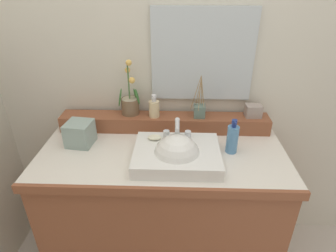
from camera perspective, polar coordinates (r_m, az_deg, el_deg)
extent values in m
cube|color=beige|center=(1.65, -0.53, 19.58)|extent=(2.76, 0.20, 2.77)
cube|color=brown|center=(1.74, -0.99, -16.98)|extent=(1.24, 0.57, 0.80)
cube|color=silver|center=(1.47, -1.13, -5.49)|extent=(1.27, 0.60, 0.04)
cube|color=brown|center=(1.24, -1.89, -13.22)|extent=(1.27, 0.02, 0.04)
cube|color=brown|center=(1.63, -0.73, 0.72)|extent=(1.19, 0.13, 0.09)
cube|color=white|center=(1.37, 1.79, -5.82)|extent=(0.41, 0.33, 0.06)
sphere|color=white|center=(1.36, 1.78, -6.30)|extent=(0.23, 0.23, 0.23)
cylinder|color=silver|center=(1.43, 1.87, -0.53)|extent=(0.02, 0.02, 0.10)
cylinder|color=silver|center=(1.36, 1.89, 0.19)|extent=(0.02, 0.11, 0.02)
sphere|color=silver|center=(1.40, 1.91, 1.25)|extent=(0.03, 0.03, 0.03)
cylinder|color=silver|center=(1.44, -0.33, -1.61)|extent=(0.03, 0.03, 0.04)
cylinder|color=silver|center=(1.45, 4.04, -1.68)|extent=(0.03, 0.03, 0.04)
ellipsoid|color=beige|center=(1.43, -2.73, -2.26)|extent=(0.07, 0.04, 0.02)
cylinder|color=brown|center=(1.63, -7.65, 4.01)|extent=(0.10, 0.10, 0.09)
cylinder|color=tan|center=(1.62, -7.74, 5.32)|extent=(0.09, 0.09, 0.01)
cylinder|color=#476B38|center=(1.58, -8.00, 9.01)|extent=(0.01, 0.01, 0.21)
ellipsoid|color=#387033|center=(1.60, -6.19, 5.89)|extent=(0.03, 0.03, 0.09)
ellipsoid|color=#387033|center=(1.63, -6.59, 6.32)|extent=(0.04, 0.04, 0.08)
ellipsoid|color=#387033|center=(1.60, -9.67, 5.71)|extent=(0.04, 0.04, 0.11)
sphere|color=#E1AF50|center=(1.55, -7.31, 9.15)|extent=(0.03, 0.03, 0.03)
sphere|color=#E1AF50|center=(1.57, -8.22, 11.13)|extent=(0.03, 0.03, 0.03)
sphere|color=#E1AF50|center=(1.54, -7.97, 12.57)|extent=(0.03, 0.03, 0.03)
cylinder|color=beige|center=(1.59, -2.82, 3.47)|extent=(0.06, 0.06, 0.09)
cylinder|color=silver|center=(1.56, -2.86, 5.32)|extent=(0.02, 0.02, 0.02)
cylinder|color=silver|center=(1.56, -2.88, 5.96)|extent=(0.03, 0.03, 0.02)
cylinder|color=silver|center=(1.54, -2.93, 5.86)|extent=(0.01, 0.03, 0.01)
cube|color=slate|center=(1.60, 6.36, 3.01)|extent=(0.06, 0.06, 0.07)
cylinder|color=#9E7A4C|center=(1.56, 7.02, 6.34)|extent=(0.03, 0.00, 0.15)
cylinder|color=#9E7A4C|center=(1.56, 6.79, 6.96)|extent=(0.02, 0.03, 0.18)
cylinder|color=#9E7A4C|center=(1.58, 6.36, 6.36)|extent=(0.01, 0.05, 0.13)
cylinder|color=#9E7A4C|center=(1.56, 6.13, 6.61)|extent=(0.03, 0.01, 0.16)
cylinder|color=#9E7A4C|center=(1.54, 5.67, 6.75)|extent=(0.05, 0.03, 0.18)
cylinder|color=#9E7A4C|center=(1.53, 6.45, 6.42)|extent=(0.01, 0.05, 0.18)
cylinder|color=#9E7A4C|center=(1.54, 7.05, 6.60)|extent=(0.03, 0.03, 0.18)
cube|color=gray|center=(1.66, 16.87, 2.96)|extent=(0.09, 0.07, 0.07)
cylinder|color=#5084B2|center=(1.45, 12.87, -2.63)|extent=(0.06, 0.06, 0.14)
cylinder|color=navy|center=(1.41, 13.22, 0.20)|extent=(0.02, 0.02, 0.02)
cylinder|color=navy|center=(1.40, 13.30, 0.88)|extent=(0.03, 0.03, 0.02)
cylinder|color=navy|center=(1.39, 13.43, 0.72)|extent=(0.01, 0.03, 0.01)
cube|color=#8AA098|center=(1.56, -17.41, -1.44)|extent=(0.15, 0.15, 0.13)
cube|color=silver|center=(1.57, 7.02, 13.97)|extent=(0.55, 0.02, 0.50)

